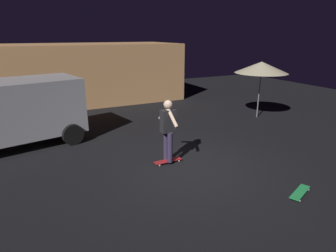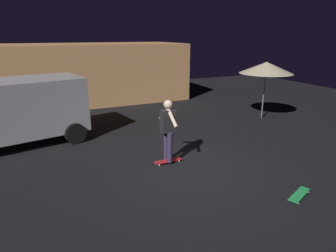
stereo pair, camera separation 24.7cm
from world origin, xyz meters
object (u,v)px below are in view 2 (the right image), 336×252
at_px(skateboard_spare, 299,195).
at_px(parked_van, 4,110).
at_px(skater, 168,126).
at_px(skateboard_ridden, 168,161).
at_px(patio_umbrella, 266,68).

bearing_deg(skateboard_spare, parked_van, 134.58).
distance_m(parked_van, skater, 5.12).
bearing_deg(skater, parked_van, 141.47).
bearing_deg(skateboard_ridden, parked_van, 141.47).
bearing_deg(parked_van, skateboard_spare, -45.42).
distance_m(skateboard_ridden, skateboard_spare, 3.32).
distance_m(parked_van, skateboard_ridden, 5.23).
bearing_deg(patio_umbrella, parked_van, 175.39).
height_order(patio_umbrella, skateboard_ridden, patio_umbrella).
height_order(patio_umbrella, skateboard_spare, patio_umbrella).
bearing_deg(skateboard_ridden, skater, 0.00).
height_order(skateboard_ridden, skater, skater).
height_order(parked_van, skateboard_ridden, parked_van).
height_order(parked_van, patio_umbrella, patio_umbrella).
xyz_separation_m(parked_van, skater, (4.00, -3.19, -0.12)).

